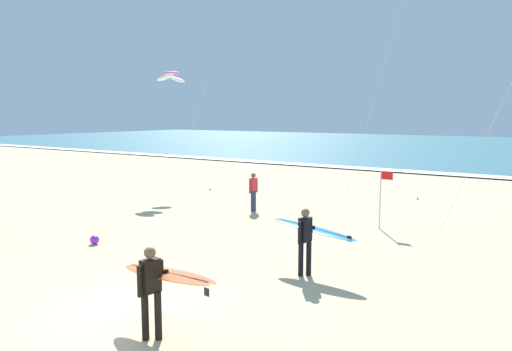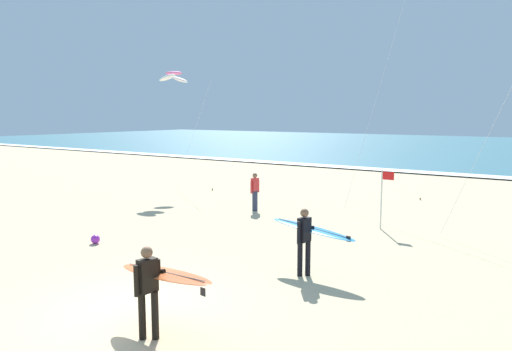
% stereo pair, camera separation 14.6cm
% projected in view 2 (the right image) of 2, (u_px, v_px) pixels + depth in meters
% --- Properties ---
extents(ground_plane, '(160.00, 160.00, 0.00)m').
position_uv_depth(ground_plane, '(132.00, 310.00, 9.95)').
color(ground_plane, '#D1BA8E').
extents(ocean_water, '(160.00, 60.00, 0.08)m').
position_uv_depth(ocean_water, '(509.00, 148.00, 56.32)').
color(ocean_water, teal).
rests_on(ocean_water, ground).
extents(shoreline_foam, '(160.00, 1.77, 0.01)m').
position_uv_depth(shoreline_foam, '(448.00, 174.00, 32.03)').
color(shoreline_foam, white).
rests_on(shoreline_foam, ocean_water).
extents(surfer_lead, '(2.50, 1.03, 1.71)m').
position_uv_depth(surfer_lead, '(308.00, 233.00, 12.06)').
color(surfer_lead, black).
rests_on(surfer_lead, ground).
extents(surfer_trailing, '(2.60, 1.10, 1.71)m').
position_uv_depth(surfer_trailing, '(157.00, 279.00, 8.68)').
color(surfer_trailing, black).
rests_on(surfer_trailing, ground).
extents(kite_arc_rose_high, '(2.81, 2.25, 6.26)m').
position_uv_depth(kite_arc_rose_high, '(174.00, 77.00, 25.45)').
color(kite_arc_rose_high, white).
rests_on(kite_arc_rose_high, ground).
extents(bystander_red_top, '(0.23, 0.49, 1.59)m').
position_uv_depth(bystander_red_top, '(255.00, 192.00, 20.07)').
color(bystander_red_top, '#2D334C').
rests_on(bystander_red_top, ground).
extents(lifeguard_flag, '(0.44, 0.05, 2.10)m').
position_uv_depth(lifeguard_flag, '(383.00, 193.00, 16.80)').
color(lifeguard_flag, silver).
rests_on(lifeguard_flag, ground).
extents(beach_ball, '(0.28, 0.28, 0.28)m').
position_uv_depth(beach_ball, '(95.00, 239.00, 15.02)').
color(beach_ball, purple).
rests_on(beach_ball, ground).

